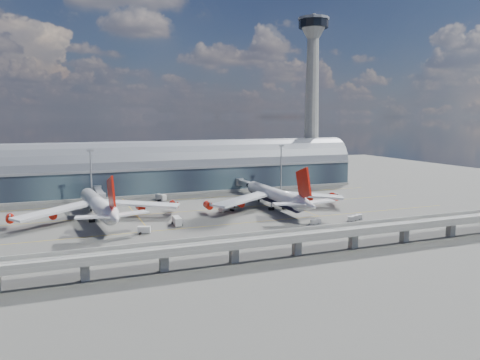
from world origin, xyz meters
name	(u,v)px	position (x,y,z in m)	size (l,w,h in m)	color
ground	(231,218)	(0.00, 0.00, 0.00)	(500.00, 500.00, 0.00)	#474744
taxi_lines	(214,208)	(0.00, 22.11, 0.01)	(200.00, 80.12, 0.01)	gold
terminal	(182,170)	(0.00, 77.99, 11.34)	(200.00, 30.00, 28.00)	#202936
control_tower	(312,99)	(85.00, 83.00, 51.64)	(19.00, 19.00, 103.00)	gray
guideway	(297,238)	(0.00, -55.00, 5.29)	(220.00, 8.50, 7.20)	gray
floodlight_mast_left	(91,175)	(-50.00, 55.00, 13.63)	(3.00, 0.70, 25.70)	gray
floodlight_mast_right	(281,167)	(50.00, 55.00, 13.63)	(3.00, 0.70, 25.70)	gray
airliner_left	(99,205)	(-50.29, 15.24, 6.10)	(66.68, 70.09, 21.34)	white
airliner_right	(276,196)	(25.42, 10.92, 5.66)	(65.66, 68.61, 21.81)	white
jet_bridge_left	(99,193)	(-46.98, 53.12, 5.18)	(4.40, 28.00, 7.25)	gray
jet_bridge_right	(248,185)	(28.95, 51.18, 5.18)	(4.40, 32.00, 7.25)	gray
service_truck_0	(177,221)	(-23.64, -4.10, 1.62)	(3.08, 7.72, 3.14)	beige
service_truck_1	(144,230)	(-37.58, -12.27, 1.29)	(4.84, 3.40, 2.56)	beige
service_truck_2	(226,208)	(3.04, 14.49, 1.43)	(7.71, 5.45, 2.74)	beige
service_truck_3	(293,203)	(35.03, 12.94, 1.52)	(3.24, 6.43, 2.98)	beige
service_truck_4	(235,203)	(10.26, 22.47, 1.50)	(2.87, 5.28, 2.97)	beige
service_truck_5	(161,197)	(-18.04, 50.75, 1.56)	(4.77, 6.75, 3.05)	beige
cargo_train_0	(320,230)	(21.25, -33.60, 0.93)	(8.16, 3.17, 1.79)	gray
cargo_train_1	(355,218)	(44.15, -22.06, 0.99)	(8.52, 4.75, 1.89)	gray
cargo_train_2	(316,222)	(26.14, -22.02, 0.92)	(5.46, 3.15, 1.77)	gray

